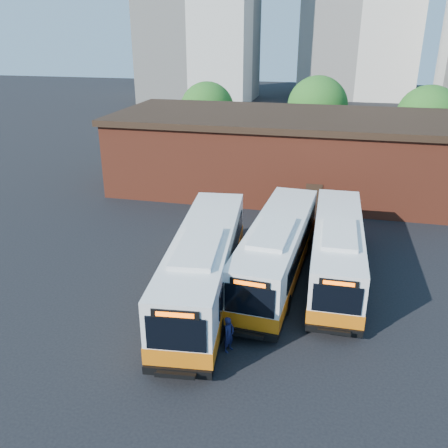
% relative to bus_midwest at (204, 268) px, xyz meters
% --- Properties ---
extents(ground, '(220.00, 220.00, 0.00)m').
position_rel_bus_midwest_xyz_m(ground, '(1.78, -0.75, -1.68)').
color(ground, black).
extents(bus_midwest, '(4.19, 13.81, 3.71)m').
position_rel_bus_midwest_xyz_m(bus_midwest, '(0.00, 0.00, 0.00)').
color(bus_midwest, silver).
rests_on(bus_midwest, ground).
extents(bus_mideast, '(3.53, 13.04, 3.51)m').
position_rel_bus_midwest_xyz_m(bus_mideast, '(3.37, 2.87, -0.09)').
color(bus_mideast, silver).
rests_on(bus_mideast, ground).
extents(bus_east, '(2.73, 12.46, 3.38)m').
position_rel_bus_midwest_xyz_m(bus_east, '(6.56, 3.75, -0.15)').
color(bus_east, silver).
rests_on(bus_east, ground).
extents(transit_worker, '(0.60, 0.71, 1.66)m').
position_rel_bus_midwest_xyz_m(transit_worker, '(2.22, -4.12, -0.85)').
color(transit_worker, '#121434').
rests_on(transit_worker, ground).
extents(depot_building, '(28.60, 12.60, 6.40)m').
position_rel_bus_midwest_xyz_m(depot_building, '(1.78, 19.25, 1.57)').
color(depot_building, maroon).
rests_on(depot_building, ground).
extents(tree_west, '(6.00, 6.00, 7.65)m').
position_rel_bus_midwest_xyz_m(tree_west, '(-8.22, 31.25, 2.96)').
color(tree_west, '#382314').
rests_on(tree_west, ground).
extents(tree_mid, '(6.56, 6.56, 8.36)m').
position_rel_bus_midwest_xyz_m(tree_mid, '(3.78, 33.25, 3.39)').
color(tree_mid, '#382314').
rests_on(tree_mid, ground).
extents(tree_east, '(6.24, 6.24, 7.96)m').
position_rel_bus_midwest_xyz_m(tree_east, '(14.78, 30.25, 3.15)').
color(tree_east, '#382314').
rests_on(tree_east, ground).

